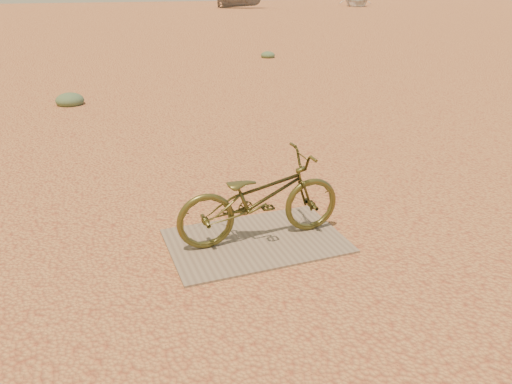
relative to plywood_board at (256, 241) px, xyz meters
name	(u,v)px	position (x,y,z in m)	size (l,w,h in m)	color
ground	(254,247)	(-0.06, -0.10, -0.01)	(120.00, 120.00, 0.00)	tan
plywood_board	(256,241)	(0.00, 0.00, 0.00)	(1.68, 1.09, 0.02)	#786A53
bicycle	(260,198)	(0.05, 0.03, 0.44)	(0.57, 1.63, 0.86)	#48461C
boat_far_right	(356,1)	(26.04, 41.42, 0.46)	(3.25, 4.55, 0.94)	silver
kale_a	(70,105)	(-1.52, 6.81, -0.01)	(0.56, 0.56, 0.31)	#576F4C
kale_b	(268,58)	(4.79, 11.66, -0.01)	(0.47, 0.47, 0.26)	#576F4C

